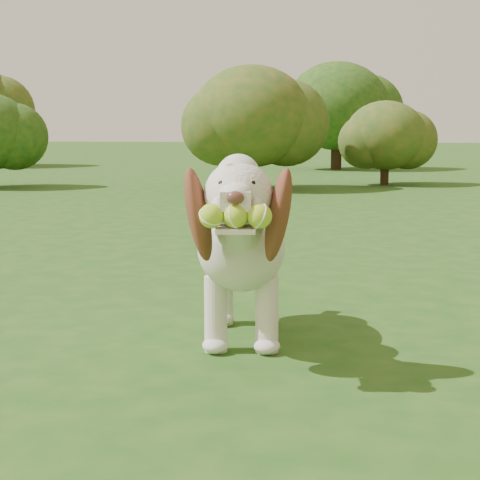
# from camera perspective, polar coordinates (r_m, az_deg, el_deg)

# --- Properties ---
(ground) EXTENTS (80.00, 80.00, 0.00)m
(ground) POSITION_cam_1_polar(r_m,az_deg,el_deg) (3.87, -3.91, -5.41)
(ground) COLOR #1D4B15
(ground) RESTS_ON ground
(dog) EXTENTS (0.49, 1.24, 0.81)m
(dog) POSITION_cam_1_polar(r_m,az_deg,el_deg) (3.30, 0.18, -0.15)
(dog) COLOR silver
(dog) RESTS_ON ground
(shrub_c) EXTENTS (1.24, 1.24, 1.28)m
(shrub_c) POSITION_cam_1_polar(r_m,az_deg,el_deg) (12.51, 10.31, 7.33)
(shrub_c) COLOR #382314
(shrub_c) RESTS_ON ground
(shrub_i) EXTENTS (2.13, 2.13, 2.21)m
(shrub_i) POSITION_cam_1_polar(r_m,az_deg,el_deg) (16.83, 6.91, 9.43)
(shrub_i) COLOR #382314
(shrub_i) RESTS_ON ground
(shrub_b) EXTENTS (1.69, 1.69, 1.75)m
(shrub_b) POSITION_cam_1_polar(r_m,az_deg,el_deg) (11.44, 0.83, 8.78)
(shrub_b) COLOR #382314
(shrub_b) RESTS_ON ground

